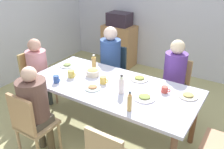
{
  "coord_description": "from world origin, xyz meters",
  "views": [
    {
      "loc": [
        1.46,
        -2.29,
        2.22
      ],
      "look_at": [
        0.0,
        0.0,
        0.91
      ],
      "focal_mm": 38.93,
      "sensor_mm": 36.0,
      "label": 1
    }
  ],
  "objects_px": {
    "plate_1": "(93,87)",
    "plate_3": "(140,78)",
    "chair_2": "(35,76)",
    "cup_1": "(71,74)",
    "person_1": "(174,74)",
    "cup_2": "(165,89)",
    "bottle_1": "(121,85)",
    "bottle_2": "(130,102)",
    "dining_table": "(112,90)",
    "plate_4": "(67,65)",
    "side_cabinet": "(119,45)",
    "person_4": "(110,57)",
    "plate_2": "(188,96)",
    "bottle_0": "(94,62)",
    "microwave": "(120,19)",
    "chair_1": "(175,85)",
    "cup_3": "(103,80)",
    "chair_0": "(31,123)",
    "chair_4": "(113,69)",
    "plate_0": "(145,97)",
    "bowl_0": "(93,72)",
    "cup_0": "(56,79)",
    "person_0": "(35,104)",
    "person_2": "(38,67)"
  },
  "relations": [
    {
      "from": "chair_1",
      "to": "cup_0",
      "type": "bearing_deg",
      "value": -134.39
    },
    {
      "from": "person_1",
      "to": "chair_4",
      "type": "distance_m",
      "value": 1.11
    },
    {
      "from": "chair_2",
      "to": "bottle_1",
      "type": "distance_m",
      "value": 1.7
    },
    {
      "from": "chair_0",
      "to": "person_0",
      "type": "bearing_deg",
      "value": 90.0
    },
    {
      "from": "chair_1",
      "to": "bottle_0",
      "type": "xyz_separation_m",
      "value": [
        -1.05,
        -0.57,
        0.35
      ]
    },
    {
      "from": "dining_table",
      "to": "plate_4",
      "type": "bearing_deg",
      "value": 170.44
    },
    {
      "from": "cup_1",
      "to": "cup_3",
      "type": "height_order",
      "value": "cup_1"
    },
    {
      "from": "bottle_0",
      "to": "microwave",
      "type": "relative_size",
      "value": 0.43
    },
    {
      "from": "chair_2",
      "to": "cup_1",
      "type": "distance_m",
      "value": 0.93
    },
    {
      "from": "plate_2",
      "to": "plate_3",
      "type": "xyz_separation_m",
      "value": [
        -0.68,
        0.1,
        0.0
      ]
    },
    {
      "from": "cup_1",
      "to": "cup_2",
      "type": "bearing_deg",
      "value": 13.28
    },
    {
      "from": "cup_0",
      "to": "side_cabinet",
      "type": "distance_m",
      "value": 2.57
    },
    {
      "from": "chair_0",
      "to": "chair_1",
      "type": "height_order",
      "value": "same"
    },
    {
      "from": "plate_0",
      "to": "bottle_0",
      "type": "height_order",
      "value": "bottle_0"
    },
    {
      "from": "bottle_2",
      "to": "side_cabinet",
      "type": "height_order",
      "value": "bottle_2"
    },
    {
      "from": "person_4",
      "to": "cup_1",
      "type": "xyz_separation_m",
      "value": [
        -0.05,
        -0.9,
        0.05
      ]
    },
    {
      "from": "chair_1",
      "to": "chair_2",
      "type": "xyz_separation_m",
      "value": [
        -2.0,
        -0.88,
        0.0
      ]
    },
    {
      "from": "cup_2",
      "to": "person_4",
      "type": "bearing_deg",
      "value": 152.53
    },
    {
      "from": "person_1",
      "to": "cup_1",
      "type": "height_order",
      "value": "person_1"
    },
    {
      "from": "plate_4",
      "to": "side_cabinet",
      "type": "relative_size",
      "value": 0.24
    },
    {
      "from": "cup_1",
      "to": "cup_3",
      "type": "relative_size",
      "value": 1.03
    },
    {
      "from": "microwave",
      "to": "chair_1",
      "type": "bearing_deg",
      "value": -36.55
    },
    {
      "from": "plate_1",
      "to": "cup_3",
      "type": "bearing_deg",
      "value": 79.83
    },
    {
      "from": "cup_3",
      "to": "side_cabinet",
      "type": "xyz_separation_m",
      "value": [
        -1.06,
        2.18,
        -0.36
      ]
    },
    {
      "from": "cup_3",
      "to": "plate_2",
      "type": "bearing_deg",
      "value": 14.09
    },
    {
      "from": "person_1",
      "to": "person_4",
      "type": "bearing_deg",
      "value": 179.93
    },
    {
      "from": "plate_3",
      "to": "bottle_2",
      "type": "bearing_deg",
      "value": -71.7
    },
    {
      "from": "chair_2",
      "to": "cup_2",
      "type": "bearing_deg",
      "value": 5.08
    },
    {
      "from": "plate_3",
      "to": "bottle_2",
      "type": "height_order",
      "value": "bottle_2"
    },
    {
      "from": "dining_table",
      "to": "person_1",
      "type": "distance_m",
      "value": 0.96
    },
    {
      "from": "dining_table",
      "to": "plate_3",
      "type": "distance_m",
      "value": 0.41
    },
    {
      "from": "plate_2",
      "to": "side_cabinet",
      "type": "distance_m",
      "value": 2.85
    },
    {
      "from": "chair_0",
      "to": "cup_3",
      "type": "distance_m",
      "value": 1.0
    },
    {
      "from": "cup_1",
      "to": "side_cabinet",
      "type": "xyz_separation_m",
      "value": [
        -0.6,
        2.26,
        -0.36
      ]
    },
    {
      "from": "dining_table",
      "to": "microwave",
      "type": "relative_size",
      "value": 4.5
    },
    {
      "from": "person_1",
      "to": "bowl_0",
      "type": "xyz_separation_m",
      "value": [
        -0.91,
        -0.69,
        0.07
      ]
    },
    {
      "from": "person_1",
      "to": "bottle_0",
      "type": "height_order",
      "value": "person_1"
    },
    {
      "from": "plate_4",
      "to": "cup_0",
      "type": "bearing_deg",
      "value": -62.88
    },
    {
      "from": "plate_2",
      "to": "bottle_1",
      "type": "xyz_separation_m",
      "value": [
        -0.7,
        -0.34,
        0.1
      ]
    },
    {
      "from": "chair_1",
      "to": "bottle_1",
      "type": "relative_size",
      "value": 3.82
    },
    {
      "from": "chair_1",
      "to": "person_1",
      "type": "relative_size",
      "value": 0.73
    },
    {
      "from": "plate_1",
      "to": "plate_3",
      "type": "bearing_deg",
      "value": 54.86
    },
    {
      "from": "person_2",
      "to": "side_cabinet",
      "type": "xyz_separation_m",
      "value": [
        0.19,
        2.16,
        -0.24
      ]
    },
    {
      "from": "plate_3",
      "to": "bottle_1",
      "type": "height_order",
      "value": "bottle_1"
    },
    {
      "from": "person_1",
      "to": "cup_2",
      "type": "xyz_separation_m",
      "value": [
        0.09,
        -0.61,
        0.06
      ]
    },
    {
      "from": "cup_1",
      "to": "person_0",
      "type": "bearing_deg",
      "value": -86.13
    },
    {
      "from": "chair_0",
      "to": "bottle_1",
      "type": "bearing_deg",
      "value": 46.53
    },
    {
      "from": "person_1",
      "to": "microwave",
      "type": "relative_size",
      "value": 2.57
    },
    {
      "from": "plate_0",
      "to": "plate_4",
      "type": "height_order",
      "value": "same"
    },
    {
      "from": "plate_3",
      "to": "cup_0",
      "type": "distance_m",
      "value": 1.09
    }
  ]
}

